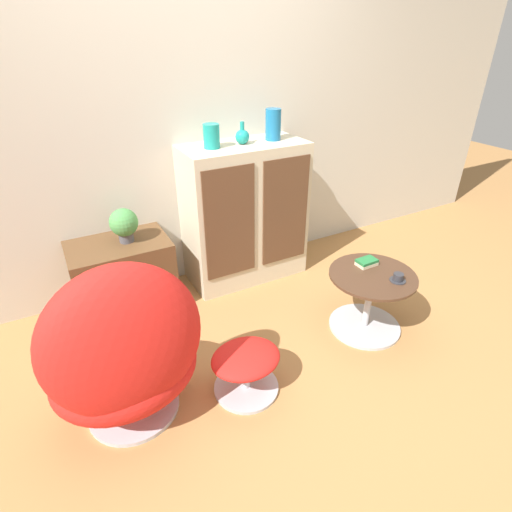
# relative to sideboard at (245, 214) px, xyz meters

# --- Properties ---
(ground_plane) EXTENTS (12.00, 12.00, 0.00)m
(ground_plane) POSITION_rel_sideboard_xyz_m (-0.33, -1.15, -0.53)
(ground_plane) COLOR #A87542
(wall_back) EXTENTS (6.40, 0.06, 2.60)m
(wall_back) POSITION_rel_sideboard_xyz_m (-0.33, 0.25, 0.77)
(wall_back) COLOR beige
(wall_back) RESTS_ON ground_plane
(sideboard) EXTENTS (0.91, 0.44, 1.06)m
(sideboard) POSITION_rel_sideboard_xyz_m (0.00, 0.00, 0.00)
(sideboard) COLOR beige
(sideboard) RESTS_ON ground_plane
(tv_console) EXTENTS (0.66, 0.44, 0.52)m
(tv_console) POSITION_rel_sideboard_xyz_m (-0.96, 0.00, -0.27)
(tv_console) COLOR brown
(tv_console) RESTS_ON ground_plane
(egg_chair) EXTENTS (0.75, 0.69, 0.95)m
(egg_chair) POSITION_rel_sideboard_xyz_m (-1.15, -0.99, -0.11)
(egg_chair) COLOR #B7B7BC
(egg_chair) RESTS_ON ground_plane
(ottoman) EXTENTS (0.38, 0.36, 0.27)m
(ottoman) POSITION_rel_sideboard_xyz_m (-0.56, -1.09, -0.35)
(ottoman) COLOR #B7B7BC
(ottoman) RESTS_ON ground_plane
(coffee_table) EXTENTS (0.55, 0.55, 0.42)m
(coffee_table) POSITION_rel_sideboard_xyz_m (0.39, -1.00, -0.30)
(coffee_table) COLOR #B7B7BC
(coffee_table) RESTS_ON ground_plane
(vase_leftmost) EXTENTS (0.11, 0.11, 0.16)m
(vase_leftmost) POSITION_rel_sideboard_xyz_m (-0.24, 0.00, 0.61)
(vase_leftmost) COLOR teal
(vase_leftmost) RESTS_ON sideboard
(vase_inner_left) EXTENTS (0.10, 0.10, 0.15)m
(vase_inner_left) POSITION_rel_sideboard_xyz_m (-0.01, 0.00, 0.58)
(vase_inner_left) COLOR teal
(vase_inner_left) RESTS_ON sideboard
(vase_inner_right) EXTENTS (0.11, 0.11, 0.22)m
(vase_inner_right) POSITION_rel_sideboard_xyz_m (0.24, 0.00, 0.64)
(vase_inner_right) COLOR #196699
(vase_inner_right) RESTS_ON sideboard
(potted_plant) EXTENTS (0.19, 0.19, 0.23)m
(potted_plant) POSITION_rel_sideboard_xyz_m (-0.89, 0.00, 0.12)
(potted_plant) COLOR #4C4C51
(potted_plant) RESTS_ON tv_console
(teacup) EXTENTS (0.10, 0.10, 0.05)m
(teacup) POSITION_rel_sideboard_xyz_m (0.47, -1.13, -0.09)
(teacup) COLOR #2D2D33
(teacup) RESTS_ON coffee_table
(book_stack) EXTENTS (0.13, 0.09, 0.04)m
(book_stack) POSITION_rel_sideboard_xyz_m (0.43, -0.89, -0.09)
(book_stack) COLOR beige
(book_stack) RESTS_ON coffee_table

